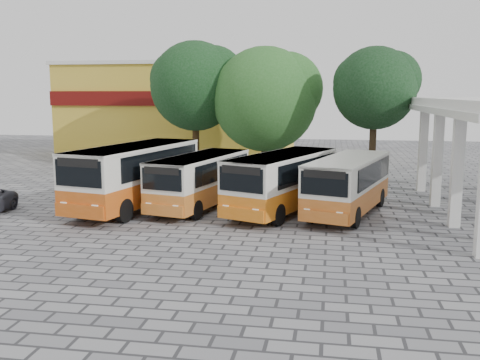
% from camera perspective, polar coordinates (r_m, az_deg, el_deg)
% --- Properties ---
extents(ground, '(90.00, 90.00, 0.00)m').
position_cam_1_polar(ground, '(22.45, 2.77, -5.31)').
color(ground, slate).
rests_on(ground, ground).
extents(shophouse_block, '(20.40, 10.40, 8.30)m').
position_cam_1_polar(shophouse_block, '(49.49, -6.31, 7.49)').
color(shophouse_block, gold).
rests_on(shophouse_block, ground).
extents(bus_far_left, '(4.36, 9.04, 3.11)m').
position_cam_1_polar(bus_far_left, '(26.74, -11.11, 0.82)').
color(bus_far_left, '#BE4E10').
rests_on(bus_far_left, ground).
extents(bus_centre_left, '(3.81, 7.64, 2.62)m').
position_cam_1_polar(bus_centre_left, '(26.39, -4.26, 0.23)').
color(bus_centre_left, '#C56B22').
rests_on(bus_centre_left, ground).
extents(bus_centre_right, '(5.01, 8.30, 2.80)m').
position_cam_1_polar(bus_centre_right, '(25.46, 4.58, 0.14)').
color(bus_centre_right, orange).
rests_on(bus_centre_right, ground).
extents(bus_far_right, '(4.32, 7.88, 2.68)m').
position_cam_1_polar(bus_far_right, '(25.45, 11.49, -0.18)').
color(bus_far_right, '#C06220').
rests_on(bus_far_right, ground).
extents(tree_left, '(6.66, 6.34, 9.30)m').
position_cam_1_polar(tree_left, '(38.57, -4.68, 10.26)').
color(tree_left, '#432D16').
rests_on(tree_left, ground).
extents(tree_middle, '(7.50, 7.14, 8.80)m').
position_cam_1_polar(tree_middle, '(36.95, 2.81, 8.97)').
color(tree_middle, '#30210D').
rests_on(tree_middle, ground).
extents(tree_right, '(5.37, 5.12, 8.50)m').
position_cam_1_polar(tree_right, '(34.48, 14.30, 9.75)').
color(tree_right, '#3B2B1A').
rests_on(tree_right, ground).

